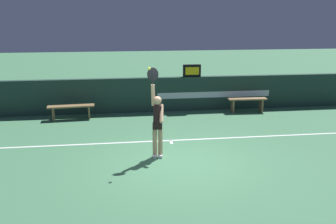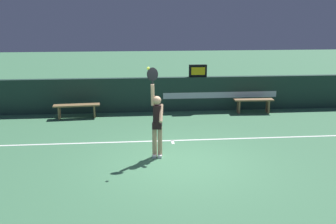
{
  "view_description": "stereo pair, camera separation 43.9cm",
  "coord_description": "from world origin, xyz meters",
  "px_view_note": "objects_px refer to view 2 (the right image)",
  "views": [
    {
      "loc": [
        -1.56,
        -8.92,
        3.57
      ],
      "look_at": [
        -0.23,
        0.58,
        1.14
      ],
      "focal_mm": 41.32,
      "sensor_mm": 36.0,
      "label": 1
    },
    {
      "loc": [
        -1.13,
        -8.98,
        3.57
      ],
      "look_at": [
        -0.23,
        0.58,
        1.14
      ],
      "focal_mm": 41.32,
      "sensor_mm": 36.0,
      "label": 2
    }
  ],
  "objects_px": {
    "tennis_ball": "(148,68)",
    "courtside_bench_near": "(253,102)",
    "speed_display": "(198,71)",
    "courtside_bench_far": "(77,108)",
    "tennis_player": "(157,121)"
  },
  "relations": [
    {
      "from": "tennis_ball",
      "to": "courtside_bench_near",
      "type": "distance_m",
      "value": 6.43
    },
    {
      "from": "speed_display",
      "to": "courtside_bench_near",
      "type": "xyz_separation_m",
      "value": [
        2.01,
        -0.61,
        -1.12
      ]
    },
    {
      "from": "speed_display",
      "to": "courtside_bench_near",
      "type": "distance_m",
      "value": 2.38
    },
    {
      "from": "courtside_bench_near",
      "to": "courtside_bench_far",
      "type": "xyz_separation_m",
      "value": [
        -6.45,
        -0.13,
        -0.02
      ]
    },
    {
      "from": "tennis_ball",
      "to": "speed_display",
      "type": "bearing_deg",
      "value": 68.07
    },
    {
      "from": "tennis_player",
      "to": "courtside_bench_near",
      "type": "bearing_deg",
      "value": 47.64
    },
    {
      "from": "courtside_bench_near",
      "to": "speed_display",
      "type": "bearing_deg",
      "value": 163.21
    },
    {
      "from": "tennis_ball",
      "to": "courtside_bench_far",
      "type": "height_order",
      "value": "tennis_ball"
    },
    {
      "from": "speed_display",
      "to": "tennis_player",
      "type": "xyz_separation_m",
      "value": [
        -1.87,
        -4.86,
        -0.56
      ]
    },
    {
      "from": "speed_display",
      "to": "courtside_bench_far",
      "type": "height_order",
      "value": "speed_display"
    },
    {
      "from": "tennis_player",
      "to": "courtside_bench_far",
      "type": "bearing_deg",
      "value": 121.96
    },
    {
      "from": "speed_display",
      "to": "courtside_bench_far",
      "type": "distance_m",
      "value": 4.64
    },
    {
      "from": "speed_display",
      "to": "courtside_bench_near",
      "type": "bearing_deg",
      "value": -16.79
    },
    {
      "from": "tennis_ball",
      "to": "courtside_bench_near",
      "type": "xyz_separation_m",
      "value": [
        4.09,
        4.57,
        -1.94
      ]
    },
    {
      "from": "speed_display",
      "to": "tennis_ball",
      "type": "relative_size",
      "value": 9.6
    }
  ]
}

